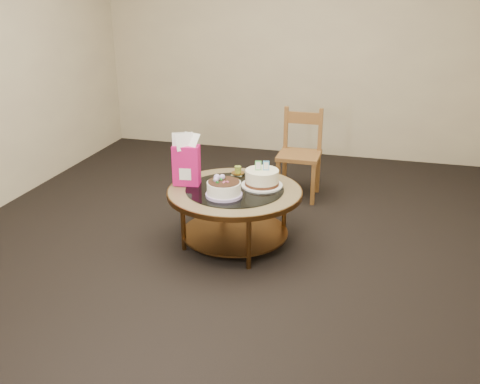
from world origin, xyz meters
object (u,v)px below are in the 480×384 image
(cream_cake, at_px, (262,178))
(gift_bag, at_px, (186,160))
(coffee_table, at_px, (235,199))
(decorated_cake, at_px, (224,189))
(dining_chair, at_px, (300,153))

(cream_cake, relative_size, gift_bag, 0.79)
(coffee_table, distance_m, decorated_cake, 0.21)
(coffee_table, relative_size, gift_bag, 2.56)
(decorated_cake, bearing_deg, gift_bag, 155.22)
(decorated_cake, xyz_separation_m, cream_cake, (0.22, 0.27, 0.01))
(coffee_table, bearing_deg, dining_chair, 74.94)
(decorated_cake, bearing_deg, coffee_table, 76.88)
(gift_bag, bearing_deg, dining_chair, 50.92)
(gift_bag, bearing_deg, cream_cake, 3.41)
(coffee_table, bearing_deg, decorated_cake, -103.12)
(cream_cake, bearing_deg, dining_chair, 68.41)
(decorated_cake, height_order, cream_cake, cream_cake)
(gift_bag, relative_size, dining_chair, 0.48)
(coffee_table, height_order, gift_bag, gift_bag)
(cream_cake, distance_m, dining_chair, 1.04)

